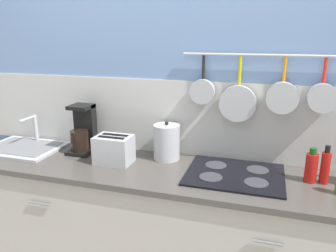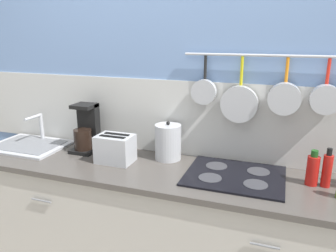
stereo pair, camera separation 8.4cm
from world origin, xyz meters
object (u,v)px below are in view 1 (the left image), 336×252
kettle (166,142)px  bottle_hot_sauce (325,167)px  coffee_maker (83,133)px  toaster (114,149)px  bottle_olive_oil (311,167)px

kettle → bottle_hot_sauce: (0.93, -0.10, -0.02)m
coffee_maker → bottle_hot_sauce: bearing=-2.3°
coffee_maker → kettle: bearing=3.6°
kettle → bottle_hot_sauce: bearing=-6.0°
coffee_maker → kettle: coffee_maker is taller
toaster → bottle_hot_sauce: bearing=3.0°
kettle → bottle_hot_sauce: kettle is taller
toaster → kettle: bearing=28.9°
bottle_hot_sauce → toaster: bearing=-177.0°
bottle_olive_oil → bottle_hot_sauce: 0.07m
coffee_maker → bottle_olive_oil: (1.44, -0.06, -0.05)m
coffee_maker → toaster: (0.29, -0.13, -0.05)m
coffee_maker → kettle: (0.58, 0.04, -0.02)m
coffee_maker → bottle_olive_oil: size_ratio=1.68×
kettle → bottle_olive_oil: kettle is taller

